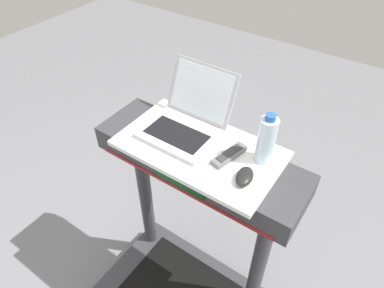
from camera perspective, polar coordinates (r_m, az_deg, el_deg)
name	(u,v)px	position (r m, az deg, el deg)	size (l,w,h in m)	color
desk_board	(199,148)	(1.37, 1.19, -0.72)	(0.65, 0.37, 0.02)	white
laptop	(187,120)	(1.42, -0.91, 4.04)	(0.30, 0.32, 0.24)	#B7B7BC
computer_mouse	(245,177)	(1.24, 8.66, -5.33)	(0.06, 0.10, 0.03)	black
water_bottle	(266,140)	(1.28, 12.17, 0.66)	(0.07, 0.07, 0.21)	silver
tv_remote	(229,155)	(1.32, 6.16, -1.81)	(0.08, 0.17, 0.02)	slate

